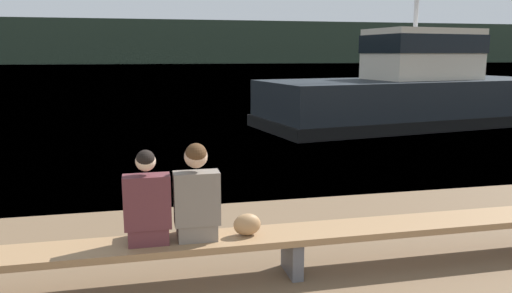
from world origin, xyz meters
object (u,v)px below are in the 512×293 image
person_left (147,205)px  tugboat_red (410,95)px  shopping_bag (247,225)px  bench_main (292,239)px  person_right (197,197)px

person_left → tugboat_red: bearing=49.6°
shopping_bag → bench_main: bearing=0.3°
bench_main → shopping_bag: (-0.49, -0.00, 0.19)m
person_left → person_right: size_ratio=0.95×
bench_main → tugboat_red: size_ratio=0.71×
person_right → shopping_bag: 0.60m
person_left → tugboat_red: tugboat_red is taller
bench_main → tugboat_red: (7.06, 10.05, 0.59)m
tugboat_red → shopping_bag: bearing=133.8°
person_left → shopping_bag: 1.03m
person_left → shopping_bag: size_ratio=3.32×
person_right → shopping_bag: (0.51, -0.00, -0.32)m
tugboat_red → bench_main: bearing=135.6°
bench_main → person_left: person_left is taller
person_left → tugboat_red: 13.19m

